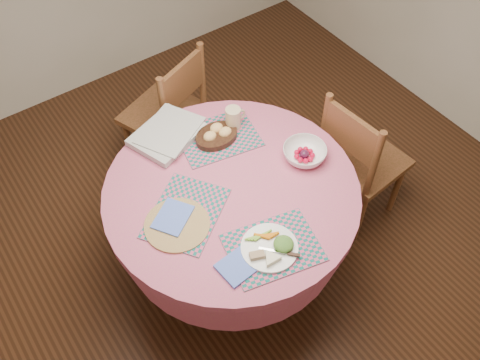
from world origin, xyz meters
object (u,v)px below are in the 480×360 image
object	(u,v)px
bread_bowl	(217,135)
fruit_bowl	(304,153)
chair_right	(358,159)
latte_mug	(234,118)
wicker_trivet	(177,225)
dinner_plate	(272,247)
chair_back	(169,112)
dining_table	(232,212)

from	to	relation	value
bread_bowl	fruit_bowl	xyz separation A→B (m)	(0.28, -0.36, 0.00)
chair_right	latte_mug	distance (m)	0.78
chair_right	wicker_trivet	world-z (taller)	chair_right
bread_bowl	latte_mug	xyz separation A→B (m)	(0.12, 0.02, 0.03)
dinner_plate	bread_bowl	world-z (taller)	bread_bowl
chair_right	latte_mug	xyz separation A→B (m)	(-0.58, 0.40, 0.33)
wicker_trivet	fruit_bowl	world-z (taller)	fruit_bowl
bread_bowl	chair_back	bearing A→B (deg)	87.84
chair_right	wicker_trivet	xyz separation A→B (m)	(-1.15, 0.04, 0.27)
dinner_plate	bread_bowl	xyz separation A→B (m)	(0.18, 0.69, 0.01)
dining_table	latte_mug	distance (m)	0.49
dining_table	chair_back	xyz separation A→B (m)	(0.15, 0.88, -0.07)
chair_right	bread_bowl	size ratio (longest dim) A/B	4.03
chair_back	wicker_trivet	xyz separation A→B (m)	(-0.47, -0.91, 0.27)
fruit_bowl	dinner_plate	bearing A→B (deg)	-144.32
wicker_trivet	fruit_bowl	xyz separation A→B (m)	(0.73, -0.02, 0.03)
bread_bowl	fruit_bowl	bearing A→B (deg)	-51.95
dining_table	chair_right	xyz separation A→B (m)	(0.82, -0.07, -0.07)
bread_bowl	dinner_plate	bearing A→B (deg)	-104.33
dining_table	wicker_trivet	world-z (taller)	wicker_trivet
dining_table	latte_mug	bearing A→B (deg)	53.48
dinner_plate	fruit_bowl	size ratio (longest dim) A/B	0.91
wicker_trivet	chair_back	bearing A→B (deg)	62.75
fruit_bowl	chair_right	bearing A→B (deg)	-2.94
dinner_plate	fruit_bowl	world-z (taller)	fruit_bowl
bread_bowl	fruit_bowl	size ratio (longest dim) A/B	0.83
chair_right	fruit_bowl	xyz separation A→B (m)	(-0.42, 0.02, 0.30)
dinner_plate	chair_back	bearing A→B (deg)	81.07
wicker_trivet	latte_mug	bearing A→B (deg)	32.58
bread_bowl	fruit_bowl	distance (m)	0.46
dining_table	wicker_trivet	bearing A→B (deg)	-174.40
chair_back	bread_bowl	xyz separation A→B (m)	(-0.02, -0.57, 0.29)
dining_table	chair_back	size ratio (longest dim) A/B	1.32
chair_right	latte_mug	bearing A→B (deg)	49.98
chair_back	chair_right	bearing A→B (deg)	104.61
chair_right	chair_back	size ratio (longest dim) A/B	0.99
dinner_plate	latte_mug	distance (m)	0.77
chair_back	bread_bowl	distance (m)	0.64
latte_mug	bread_bowl	bearing A→B (deg)	-170.34
chair_back	fruit_bowl	xyz separation A→B (m)	(0.26, -0.93, 0.29)
dining_table	latte_mug	world-z (taller)	latte_mug
wicker_trivet	bread_bowl	bearing A→B (deg)	37.40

